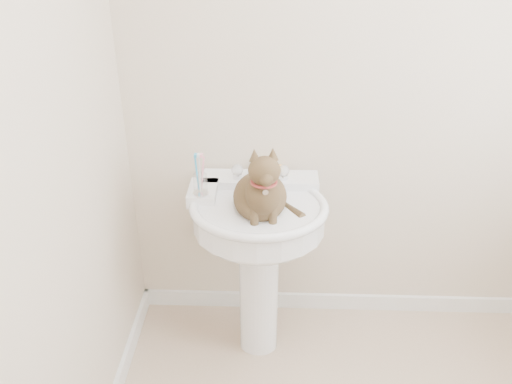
# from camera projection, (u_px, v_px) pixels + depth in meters

# --- Properties ---
(wall_back) EXTENTS (2.20, 0.00, 2.50)m
(wall_back) POSITION_uv_depth(u_px,v_px,m) (371.00, 83.00, 2.33)
(wall_back) COLOR beige
(wall_back) RESTS_ON ground
(wall_left) EXTENTS (0.00, 2.20, 2.50)m
(wall_left) POSITION_uv_depth(u_px,v_px,m) (9.00, 207.00, 1.40)
(wall_left) COLOR beige
(wall_left) RESTS_ON ground
(baseboard_back) EXTENTS (2.20, 0.02, 0.09)m
(baseboard_back) POSITION_uv_depth(u_px,v_px,m) (349.00, 302.00, 2.90)
(baseboard_back) COLOR white
(baseboard_back) RESTS_ON floor
(pedestal_sink) EXTENTS (0.61, 0.60, 0.84)m
(pedestal_sink) POSITION_uv_depth(u_px,v_px,m) (258.00, 233.00, 2.38)
(pedestal_sink) COLOR white
(pedestal_sink) RESTS_ON floor
(faucet) EXTENTS (0.28, 0.12, 0.14)m
(faucet) POSITION_uv_depth(u_px,v_px,m) (260.00, 172.00, 2.40)
(faucet) COLOR silver
(faucet) RESTS_ON pedestal_sink
(soap_bar) EXTENTS (0.10, 0.07, 0.03)m
(soap_bar) POSITION_uv_depth(u_px,v_px,m) (272.00, 169.00, 2.49)
(soap_bar) COLOR gold
(soap_bar) RESTS_ON pedestal_sink
(toothbrush_cup) EXTENTS (0.07, 0.07, 0.18)m
(toothbrush_cup) POSITION_uv_depth(u_px,v_px,m) (200.00, 184.00, 2.29)
(toothbrush_cup) COLOR silver
(toothbrush_cup) RESTS_ON pedestal_sink
(cat) EXTENTS (0.24, 0.31, 0.45)m
(cat) POSITION_uv_depth(u_px,v_px,m) (261.00, 193.00, 2.20)
(cat) COLOR brown
(cat) RESTS_ON pedestal_sink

